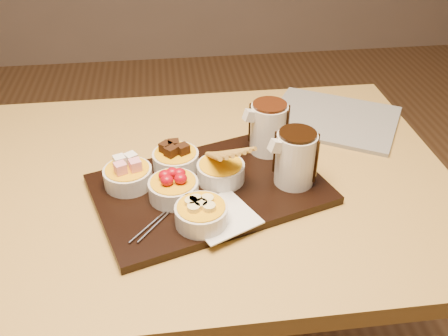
{
  "coord_description": "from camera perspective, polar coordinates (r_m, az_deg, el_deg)",
  "views": [
    {
      "loc": [
        -0.01,
        -0.89,
        1.39
      ],
      "look_at": [
        0.1,
        -0.06,
        0.81
      ],
      "focal_mm": 40.0,
      "sensor_mm": 36.0,
      "label": 1
    }
  ],
  "objects": [
    {
      "name": "bowl_cake",
      "position": [
        1.08,
        -5.53,
        0.85
      ],
      "size": [
        0.1,
        0.1,
        0.04
      ],
      "primitive_type": "cylinder",
      "color": "beige",
      "rests_on": "serving_board"
    },
    {
      "name": "bowl_biscotti",
      "position": [
        1.04,
        -0.37,
        -0.48
      ],
      "size": [
        0.1,
        0.1,
        0.04
      ],
      "primitive_type": "cylinder",
      "color": "beige",
      "rests_on": "serving_board"
    },
    {
      "name": "bowl_marshmallows",
      "position": [
        1.04,
        -10.9,
        -1.0
      ],
      "size": [
        0.1,
        0.1,
        0.04
      ],
      "primitive_type": "cylinder",
      "color": "beige",
      "rests_on": "serving_board"
    },
    {
      "name": "pitcher_dark_chocolate",
      "position": [
        1.02,
        8.16,
        1.03
      ],
      "size": [
        0.1,
        0.1,
        0.11
      ],
      "primitive_type": "cylinder",
      "rotation": [
        0.0,
        0.0,
        0.31
      ],
      "color": "silver",
      "rests_on": "serving_board"
    },
    {
      "name": "newspaper",
      "position": [
        1.33,
        12.38,
        5.53
      ],
      "size": [
        0.4,
        0.37,
        0.01
      ],
      "primitive_type": "cube",
      "rotation": [
        0.0,
        0.0,
        -0.53
      ],
      "color": "beige",
      "rests_on": "dining_table"
    },
    {
      "name": "bowl_strawberries",
      "position": [
        1.0,
        -5.78,
        -2.47
      ],
      "size": [
        0.1,
        0.1,
        0.04
      ],
      "primitive_type": "cylinder",
      "color": "beige",
      "rests_on": "serving_board"
    },
    {
      "name": "dining_table",
      "position": [
        1.15,
        -5.11,
        -5.09
      ],
      "size": [
        1.2,
        0.8,
        0.75
      ],
      "color": "#B99244",
      "rests_on": "ground"
    },
    {
      "name": "fondue_skewers",
      "position": [
        0.98,
        -5.77,
        -4.13
      ],
      "size": [
        0.22,
        0.19,
        0.01
      ],
      "primitive_type": null,
      "rotation": [
        0.0,
        0.0,
        -0.7
      ],
      "color": "silver",
      "rests_on": "serving_board"
    },
    {
      "name": "serving_board",
      "position": [
        1.04,
        -1.64,
        -2.43
      ],
      "size": [
        0.53,
        0.43,
        0.02
      ],
      "primitive_type": "cube",
      "rotation": [
        0.0,
        0.0,
        0.31
      ],
      "color": "black",
      "rests_on": "dining_table"
    },
    {
      "name": "pitcher_milk_chocolate",
      "position": [
        1.12,
        5.11,
        4.51
      ],
      "size": [
        0.1,
        0.1,
        0.11
      ],
      "primitive_type": "cylinder",
      "rotation": [
        0.0,
        0.0,
        0.31
      ],
      "color": "silver",
      "rests_on": "serving_board"
    },
    {
      "name": "bowl_bananas",
      "position": [
        0.93,
        -2.6,
        -5.38
      ],
      "size": [
        0.1,
        0.1,
        0.04
      ],
      "primitive_type": "cylinder",
      "color": "beige",
      "rests_on": "serving_board"
    },
    {
      "name": "napkin",
      "position": [
        0.95,
        -0.35,
        -5.53
      ],
      "size": [
        0.16,
        0.16,
        0.0
      ],
      "primitive_type": "cube",
      "rotation": [
        0.0,
        0.0,
        0.45
      ],
      "color": "white",
      "rests_on": "serving_board"
    }
  ]
}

